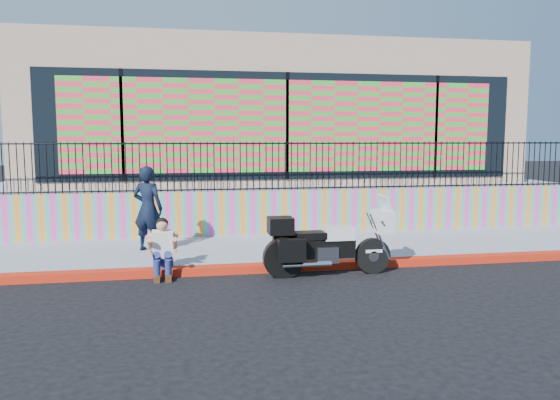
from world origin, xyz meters
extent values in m
plane|color=black|center=(0.00, 0.00, 0.00)|extent=(90.00, 90.00, 0.00)
cube|color=red|center=(0.00, 0.00, 0.07)|extent=(16.00, 0.30, 0.15)
cube|color=#8891A3|center=(0.00, 1.65, 0.07)|extent=(16.00, 3.00, 0.15)
cube|color=#F640A7|center=(0.00, 3.25, 0.70)|extent=(16.00, 0.20, 1.10)
cube|color=#8891A3|center=(0.00, 8.35, 0.62)|extent=(16.00, 10.00, 1.25)
cube|color=tan|center=(0.00, 8.15, 3.25)|extent=(14.00, 8.00, 4.00)
cube|color=black|center=(0.00, 4.13, 2.85)|extent=(12.60, 0.04, 2.80)
cube|color=#FE384F|center=(0.00, 4.10, 2.85)|extent=(11.48, 0.02, 2.40)
cylinder|color=black|center=(0.75, -0.47, 0.33)|extent=(0.67, 0.14, 0.67)
cylinder|color=black|center=(-0.97, -0.47, 0.33)|extent=(0.67, 0.14, 0.67)
cube|color=black|center=(-0.11, -0.47, 0.51)|extent=(0.96, 0.28, 0.34)
cube|color=silver|center=(-0.16, -0.47, 0.40)|extent=(0.40, 0.34, 0.30)
cube|color=silver|center=(0.07, -0.47, 0.79)|extent=(0.56, 0.32, 0.24)
cube|color=black|center=(-0.46, -0.47, 0.77)|extent=(0.56, 0.34, 0.12)
cube|color=silver|center=(0.93, -0.47, 0.99)|extent=(0.30, 0.53, 0.42)
cube|color=silver|center=(0.97, -0.47, 1.31)|extent=(0.18, 0.46, 0.34)
cube|color=black|center=(-1.02, -0.47, 0.96)|extent=(0.44, 0.42, 0.30)
cube|color=black|center=(-0.87, -0.78, 0.56)|extent=(0.48, 0.18, 0.40)
cube|color=black|center=(-0.87, -0.17, 0.56)|extent=(0.48, 0.18, 0.40)
cube|color=silver|center=(0.75, -0.47, 0.43)|extent=(0.32, 0.16, 0.06)
imported|color=black|center=(-3.48, 1.69, 1.05)|extent=(0.78, 0.67, 1.81)
cube|color=navy|center=(-3.13, 0.06, 0.24)|extent=(0.36, 0.28, 0.18)
cube|color=silver|center=(-3.13, 0.02, 0.59)|extent=(0.38, 0.27, 0.54)
sphere|color=tan|center=(-3.13, -0.02, 0.95)|extent=(0.21, 0.21, 0.21)
cube|color=#472814|center=(-3.23, -0.38, 0.05)|extent=(0.11, 0.26, 0.10)
cube|color=#472814|center=(-3.03, -0.38, 0.05)|extent=(0.11, 0.26, 0.10)
camera|label=1|loc=(-2.77, -10.09, 2.54)|focal=35.00mm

